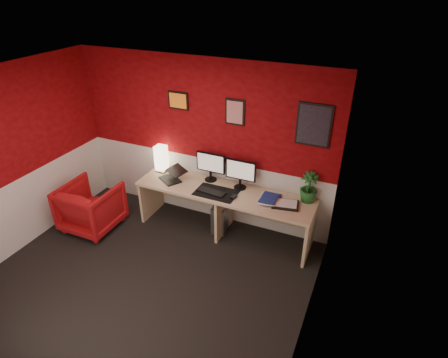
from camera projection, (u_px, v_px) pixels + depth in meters
The scene contains 26 objects.
ground at pixel (142, 284), 4.68m from camera, with size 4.00×3.50×0.01m, color black.
ceiling at pixel (113, 89), 3.46m from camera, with size 4.00×3.50×0.01m, color white.
wall_back at pixel (202, 143), 5.46m from camera, with size 4.00×0.01×2.50m, color maroon.
wall_left at pixel (3, 168), 4.77m from camera, with size 0.01×3.50×2.50m, color maroon.
wall_right at pixel (311, 250), 3.37m from camera, with size 0.01×3.50×2.50m, color maroon.
wainscot_back at pixel (203, 186), 5.83m from camera, with size 4.00×0.01×1.00m, color silver.
wainscot_left at pixel (19, 215), 5.14m from camera, with size 0.01×3.50×1.00m, color silver.
wainscot_right at pixel (302, 307), 3.74m from camera, with size 0.01×3.50×1.00m, color silver.
desk at pixel (224, 212), 5.44m from camera, with size 2.60×0.65×0.73m, color tan.
shoji_lamp at pixel (161, 159), 5.71m from camera, with size 0.16×0.16×0.40m, color #FFE5B2.
laptop at pixel (170, 174), 5.48m from camera, with size 0.33×0.23×0.22m, color black.
monitor_left at pixel (210, 163), 5.40m from camera, with size 0.45×0.06×0.58m, color black.
monitor_right at pixel (240, 170), 5.20m from camera, with size 0.45×0.06×0.58m, color black.
desk_mat at pixel (216, 193), 5.22m from camera, with size 0.60×0.38×0.01m, color black.
keyboard at pixel (211, 192), 5.22m from camera, with size 0.42×0.14×0.02m, color black.
mouse at pixel (234, 197), 5.09m from camera, with size 0.06×0.10×0.03m, color black.
book_bottom at pixel (263, 198), 5.06m from camera, with size 0.24×0.32×0.03m, color navy.
book_middle at pixel (260, 198), 5.04m from camera, with size 0.23×0.32×0.02m, color silver.
book_top at pixel (261, 196), 5.02m from camera, with size 0.22×0.29×0.03m, color navy.
zen_tray at pixel (285, 204), 4.93m from camera, with size 0.35×0.25×0.03m, color black.
potted_plant at pixel (309, 187), 4.94m from camera, with size 0.24×0.24×0.43m, color #19591E.
pc_tower at pixel (222, 215), 5.62m from camera, with size 0.20×0.45×0.45m, color #99999E.
armchair at pixel (91, 207), 5.58m from camera, with size 0.77×0.79×0.72m, color #AB1014.
art_left at pixel (178, 101), 5.28m from camera, with size 0.32×0.02×0.26m, color orange.
art_center at pixel (235, 112), 5.00m from camera, with size 0.28×0.02×0.36m, color red.
art_right at pixel (314, 125), 4.63m from camera, with size 0.44×0.02×0.56m, color black.
Camera 1 is at (2.33, -2.71, 3.46)m, focal length 29.63 mm.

